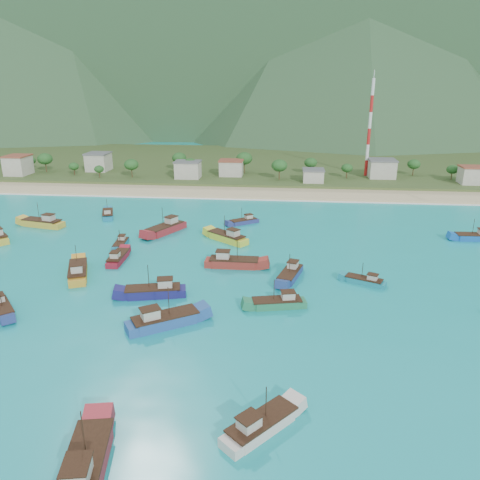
# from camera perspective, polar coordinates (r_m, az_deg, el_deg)

# --- Properties ---
(ground) EXTENTS (600.00, 600.00, 0.00)m
(ground) POSITION_cam_1_polar(r_m,az_deg,el_deg) (94.19, -3.56, -5.18)
(ground) COLOR #0D7D95
(ground) RESTS_ON ground
(beach) EXTENTS (400.00, 18.00, 1.20)m
(beach) POSITION_cam_1_polar(r_m,az_deg,el_deg) (168.88, 0.65, 5.75)
(beach) COLOR beige
(beach) RESTS_ON ground
(land) EXTENTS (400.00, 110.00, 2.40)m
(land) POSITION_cam_1_polar(r_m,az_deg,el_deg) (228.55, 2.01, 9.21)
(land) COLOR #385123
(land) RESTS_ON ground
(surf_line) EXTENTS (400.00, 2.50, 0.08)m
(surf_line) POSITION_cam_1_polar(r_m,az_deg,el_deg) (159.68, 0.36, 4.98)
(surf_line) COLOR white
(surf_line) RESTS_ON ground
(mountains) EXTENTS (1520.00, 440.00, 260.00)m
(mountains) POSITION_cam_1_polar(r_m,az_deg,el_deg) (494.52, 2.02, 26.82)
(mountains) COLOR slate
(mountains) RESTS_ON ground
(village) EXTENTS (215.72, 23.42, 7.44)m
(village) POSITION_cam_1_polar(r_m,az_deg,el_deg) (189.67, 2.42, 8.66)
(village) COLOR beige
(village) RESTS_ON ground
(vegetation) EXTENTS (271.21, 25.65, 8.92)m
(vegetation) POSITION_cam_1_polar(r_m,az_deg,el_deg) (192.11, 1.13, 8.97)
(vegetation) COLOR #235623
(vegetation) RESTS_ON ground
(radio_tower) EXTENTS (1.20, 1.20, 37.58)m
(radio_tower) POSITION_cam_1_polar(r_m,az_deg,el_deg) (196.38, 15.50, 12.97)
(radio_tower) COLOR red
(radio_tower) RESTS_ON ground
(boat_0) EXTENTS (11.32, 9.85, 6.88)m
(boat_0) POSITION_cam_1_polar(r_m,az_deg,el_deg) (117.61, -1.57, 0.28)
(boat_0) COLOR yellow
(boat_0) RESTS_ON ground
(boat_1) EXTENTS (11.90, 5.81, 6.76)m
(boat_1) POSITION_cam_1_polar(r_m,az_deg,el_deg) (89.38, -10.41, -6.26)
(boat_1) COLOR navy
(boat_1) RESTS_ON ground
(boat_2) EXTENTS (12.64, 6.11, 7.18)m
(boat_2) POSITION_cam_1_polar(r_m,az_deg,el_deg) (140.33, -22.91, 1.89)
(boat_2) COLOR gold
(boat_2) RESTS_ON ground
(boat_4) EXTENTS (8.28, 5.53, 4.74)m
(boat_4) POSITION_cam_1_polar(r_m,az_deg,el_deg) (96.51, 14.95, -4.91)
(boat_4) COLOR teal
(boat_4) RESTS_ON ground
(boat_6) EXTENTS (12.17, 9.58, 7.18)m
(boat_6) POSITION_cam_1_polar(r_m,az_deg,el_deg) (78.89, -9.23, -9.71)
(boat_6) COLOR #254F97
(boat_6) RESTS_ON ground
(boat_8) EXTENTS (7.62, 12.19, 6.94)m
(boat_8) POSITION_cam_1_polar(r_m,az_deg,el_deg) (102.25, -19.15, -3.72)
(boat_8) COLOR gold
(boat_8) RESTS_ON ground
(boat_11) EXTENTS (5.67, 10.56, 5.98)m
(boat_11) POSITION_cam_1_polar(r_m,az_deg,el_deg) (96.27, 6.13, -4.26)
(boat_11) COLOR navy
(boat_11) RESTS_ON ground
(boat_12) EXTENTS (6.14, 13.41, 7.64)m
(boat_12) POSITION_cam_1_polar(r_m,az_deg,el_deg) (55.10, -18.39, -24.96)
(boat_12) COLOR #A02833
(boat_12) RESTS_ON ground
(boat_15) EXTENTS (10.24, 3.37, 5.99)m
(boat_15) POSITION_cam_1_polar(r_m,az_deg,el_deg) (132.42, 26.71, 0.29)
(boat_15) COLOR #1054AF
(boat_15) RESTS_ON ground
(boat_16) EXTENTS (3.22, 8.30, 4.79)m
(boat_16) POSITION_cam_1_polar(r_m,az_deg,el_deg) (117.58, -14.31, -0.52)
(boat_16) COLOR #186F91
(boat_16) RESTS_ON ground
(boat_18) EXTENTS (6.10, 10.20, 5.79)m
(boat_18) POSITION_cam_1_polar(r_m,az_deg,el_deg) (144.02, -15.81, 2.98)
(boat_18) COLOR #157497
(boat_18) RESTS_ON ground
(boat_19) EXTENTS (10.19, 4.91, 5.79)m
(boat_19) POSITION_cam_1_polar(r_m,az_deg,el_deg) (84.30, 4.64, -7.74)
(boat_19) COLOR #20754E
(boat_19) RESTS_ON ground
(boat_20) EXTENTS (9.09, 9.67, 6.06)m
(boat_20) POSITION_cam_1_polar(r_m,az_deg,el_deg) (57.84, 2.55, -21.72)
(boat_20) COLOR beige
(boat_20) RESTS_ON ground
(boat_21) EXTENTS (8.01, 8.57, 5.36)m
(boat_21) POSITION_cam_1_polar(r_m,az_deg,el_deg) (92.29, -27.03, -7.49)
(boat_21) COLOR navy
(boat_21) RESTS_ON ground
(boat_22) EXTENTS (3.18, 9.61, 5.62)m
(boat_22) POSITION_cam_1_polar(r_m,az_deg,el_deg) (108.16, -14.64, -2.17)
(boat_22) COLOR maroon
(boat_22) RESTS_ON ground
(boat_24) EXTENTS (8.48, 7.01, 5.07)m
(boat_24) POSITION_cam_1_polar(r_m,az_deg,el_deg) (131.98, 0.46, 2.23)
(boat_24) COLOR navy
(boat_24) RESTS_ON ground
(boat_25) EXTENTS (9.26, 12.93, 7.48)m
(boat_25) POSITION_cam_1_polar(r_m,az_deg,el_deg) (125.73, -9.03, 1.34)
(boat_25) COLOR maroon
(boat_25) RESTS_ON ground
(boat_26) EXTENTS (11.84, 3.58, 6.98)m
(boat_26) POSITION_cam_1_polar(r_m,az_deg,el_deg) (101.39, -0.85, -2.81)
(boat_26) COLOR maroon
(boat_26) RESTS_ON ground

